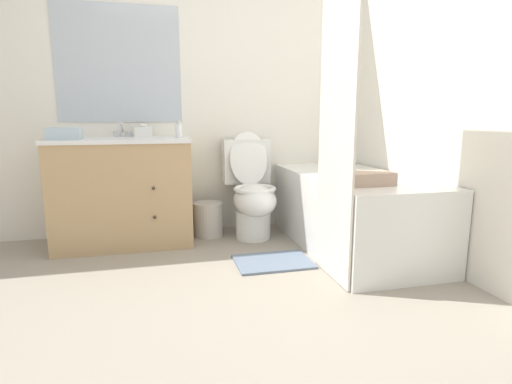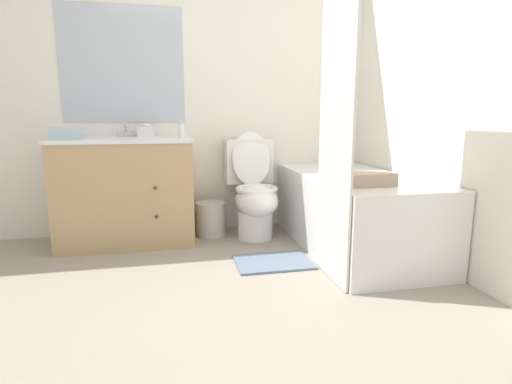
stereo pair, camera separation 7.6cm
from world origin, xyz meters
The scene contains 14 objects.
ground_plane centered at (0.00, 0.00, 0.00)m, with size 14.00×14.00×0.00m, color gray.
wall_back centered at (-0.01, 1.79, 1.25)m, with size 8.00×0.06×2.50m.
wall_right centered at (1.34, 0.88, 1.25)m, with size 0.05×2.77×2.50m.
vanity_cabinet centered at (-0.79, 1.49, 0.43)m, with size 1.05×0.59×0.84m.
sink_faucet centered at (-0.79, 1.69, 0.88)m, with size 0.14×0.12×0.12m.
toilet centered at (0.24, 1.43, 0.39)m, with size 0.41×0.67×0.89m.
bathtub centered at (0.92, 0.97, 0.29)m, with size 0.77×1.58×0.57m.
shower_curtain centered at (0.53, 0.45, 0.99)m, with size 0.01×0.49×1.98m.
wastebasket centered at (-0.12, 1.54, 0.14)m, with size 0.26×0.26×0.29m.
tissue_box centered at (-0.62, 1.65, 0.89)m, with size 0.14×0.11×0.11m.
soap_dispenser centered at (-0.35, 1.47, 0.90)m, with size 0.05×0.05×0.13m.
hand_towel_folded centered at (-1.16, 1.37, 0.89)m, with size 0.23×0.17×0.09m.
bath_towel_folded centered at (0.79, 0.51, 0.62)m, with size 0.32×0.19×0.08m.
bath_mat centered at (0.24, 0.78, 0.01)m, with size 0.52×0.38×0.02m.
Camera 2 is at (-0.44, -1.79, 1.00)m, focal length 28.00 mm.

